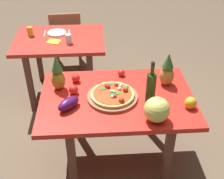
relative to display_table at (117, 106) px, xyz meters
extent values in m
plane|color=brown|center=(0.00, 0.00, -0.66)|extent=(10.00, 10.00, 0.00)
cube|color=brown|center=(-0.37, -0.37, -0.30)|extent=(0.06, 0.06, 0.71)
cube|color=brown|center=(0.37, -0.37, -0.30)|extent=(0.06, 0.06, 0.71)
cube|color=brown|center=(-0.37, 0.37, -0.30)|extent=(0.06, 0.06, 0.71)
cube|color=brown|center=(0.37, 0.37, -0.30)|extent=(0.06, 0.06, 0.71)
cube|color=red|center=(0.00, 0.00, 0.07)|extent=(1.25, 0.84, 0.04)
cube|color=brown|center=(-0.90, 0.83, -0.30)|extent=(0.06, 0.06, 0.71)
cube|color=brown|center=(-0.23, 0.83, -0.30)|extent=(0.06, 0.06, 0.71)
cube|color=brown|center=(-0.90, 1.50, -0.30)|extent=(0.06, 0.06, 0.71)
cube|color=brown|center=(-0.23, 1.50, -0.30)|extent=(0.06, 0.06, 0.71)
cube|color=red|center=(-0.56, 1.16, 0.07)|extent=(1.01, 0.77, 0.04)
cube|color=#8D5C43|center=(-0.39, 2.02, -0.45)|extent=(0.04, 0.04, 0.41)
cube|color=#8D5C43|center=(-0.72, 2.00, -0.45)|extent=(0.04, 0.04, 0.41)
cube|color=#8D5C43|center=(-0.37, 1.69, -0.45)|extent=(0.04, 0.04, 0.41)
cube|color=#8D5C43|center=(-0.70, 1.67, -0.45)|extent=(0.04, 0.04, 0.41)
cube|color=#8D5C43|center=(-0.55, 1.85, -0.23)|extent=(0.42, 0.42, 0.04)
cube|color=brown|center=(-0.54, 1.67, -0.01)|extent=(0.40, 0.07, 0.40)
cylinder|color=#8D5C43|center=(-0.04, -0.02, 0.11)|extent=(0.41, 0.41, 0.02)
cylinder|color=tan|center=(-0.04, -0.02, 0.13)|extent=(0.35, 0.35, 0.02)
cylinder|color=#C8421C|center=(-0.04, -0.02, 0.14)|extent=(0.31, 0.31, 0.00)
sphere|color=red|center=(0.00, 0.08, 0.15)|extent=(0.03, 0.03, 0.03)
sphere|color=red|center=(-0.08, 0.07, 0.15)|extent=(0.04, 0.04, 0.04)
sphere|color=red|center=(-0.02, -0.07, 0.15)|extent=(0.03, 0.03, 0.03)
sphere|color=red|center=(0.07, 0.00, 0.16)|extent=(0.04, 0.04, 0.04)
sphere|color=red|center=(0.02, -0.14, 0.16)|extent=(0.04, 0.04, 0.04)
sphere|color=red|center=(-0.07, 0.06, 0.15)|extent=(0.04, 0.04, 0.04)
cube|color=#308429|center=(0.00, -0.02, 0.15)|extent=(0.03, 0.05, 0.00)
cube|color=#317430|center=(-0.11, 0.04, 0.15)|extent=(0.05, 0.04, 0.00)
cube|color=#227727|center=(0.08, 0.05, 0.15)|extent=(0.05, 0.05, 0.00)
cube|color=#357532|center=(-0.06, 0.11, 0.15)|extent=(0.05, 0.04, 0.00)
cube|color=#2B7035|center=(-0.04, -0.04, 0.15)|extent=(0.05, 0.04, 0.00)
sphere|color=white|center=(0.02, 0.03, 0.15)|extent=(0.03, 0.03, 0.03)
sphere|color=white|center=(-0.02, -0.02, 0.15)|extent=(0.02, 0.02, 0.02)
sphere|color=white|center=(-0.05, -0.01, 0.15)|extent=(0.03, 0.03, 0.03)
sphere|color=white|center=(0.03, 0.07, 0.15)|extent=(0.03, 0.03, 0.03)
sphere|color=white|center=(-0.05, -0.08, 0.15)|extent=(0.02, 0.02, 0.02)
cylinder|color=#1E3810|center=(0.25, -0.09, 0.22)|extent=(0.08, 0.08, 0.25)
cylinder|color=#1E3810|center=(0.25, -0.09, 0.39)|extent=(0.03, 0.03, 0.09)
cylinder|color=black|center=(0.25, -0.09, 0.44)|extent=(0.03, 0.03, 0.02)
ellipsoid|color=#AC8924|center=(-0.48, 0.15, 0.18)|extent=(0.11, 0.11, 0.17)
cone|color=#3B7034|center=(-0.48, 0.15, 0.34)|extent=(0.09, 0.09, 0.15)
ellipsoid|color=#AD853A|center=(0.43, 0.16, 0.18)|extent=(0.12, 0.12, 0.17)
cone|color=#33662F|center=(0.43, 0.16, 0.33)|extent=(0.10, 0.10, 0.13)
sphere|color=#DADC6A|center=(0.26, -0.31, 0.19)|extent=(0.19, 0.19, 0.19)
ellipsoid|color=yellow|center=(0.55, -0.18, 0.14)|extent=(0.09, 0.09, 0.10)
ellipsoid|color=#451450|center=(-0.38, -0.13, 0.14)|extent=(0.20, 0.21, 0.09)
sphere|color=red|center=(-0.34, 0.24, 0.13)|extent=(0.07, 0.07, 0.07)
sphere|color=red|center=(0.06, 0.32, 0.13)|extent=(0.06, 0.06, 0.06)
sphere|color=red|center=(-0.35, 0.07, 0.13)|extent=(0.08, 0.08, 0.08)
cylinder|color=gold|center=(-0.90, 1.25, 0.14)|extent=(0.06, 0.06, 0.10)
cylinder|color=silver|center=(-0.45, 1.03, 0.14)|extent=(0.07, 0.07, 0.10)
cylinder|color=white|center=(-0.60, 1.29, 0.10)|extent=(0.22, 0.22, 0.02)
cube|color=silver|center=(-0.74, 1.29, 0.10)|extent=(0.02, 0.18, 0.01)
cube|color=silver|center=(-0.46, 1.29, 0.10)|extent=(0.02, 0.18, 0.01)
cube|color=yellow|center=(-0.62, 1.07, 0.10)|extent=(0.17, 0.16, 0.01)
camera|label=1|loc=(-0.17, -1.92, 1.50)|focal=46.96mm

